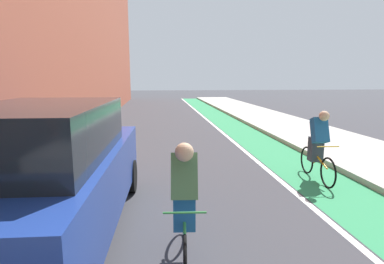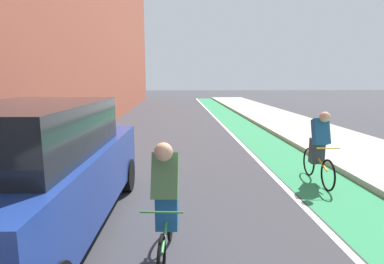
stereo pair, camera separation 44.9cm
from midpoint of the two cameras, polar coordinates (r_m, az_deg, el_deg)
The scene contains 7 objects.
ground_plane at distance 11.99m, azimuth -2.81°, elevation -1.29°, with size 94.81×94.81×0.00m, color #38383D.
bike_lane_paint at distance 14.35m, azimuth 7.58°, elevation 0.49°, with size 1.60×43.10×0.00m, color #2D8451.
lane_divider_stripe at distance 14.17m, azimuth 4.04°, elevation 0.43°, with size 0.12×43.10×0.00m, color white.
sidewalk_right at distance 15.14m, azimuth 16.79°, elevation 0.90°, with size 3.39×43.10×0.14m, color #A8A59E.
parked_suv_blue at distance 4.89m, azimuth -27.27°, elevation -6.63°, with size 2.14×4.85×1.98m.
cyclist_mid at distance 3.99m, azimuth -4.71°, elevation -11.88°, with size 0.48×1.65×1.58m.
cyclist_trailing at distance 7.53m, azimuth 20.40°, elevation -2.01°, with size 0.48×1.71×1.61m.
Camera 1 is at (-0.94, 5.82, 2.32)m, focal length 29.25 mm.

